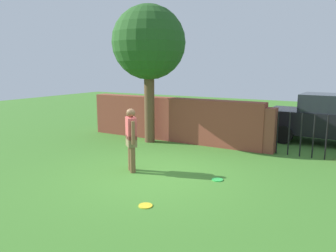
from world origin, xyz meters
The scene contains 8 objects.
ground_plane centered at (0.00, 0.00, 0.00)m, with size 40.00×40.00×0.00m, color #3D7528.
brick_wall centered at (-1.50, 3.51, 0.77)m, with size 6.68×0.50×1.55m, color brown.
tree centered at (-2.05, 2.89, 3.41)m, with size 2.50×2.50×4.70m.
person centered at (-0.63, -0.12, 0.90)m, with size 0.43×0.40×1.62m.
fence_gate centered at (3.06, 3.51, 0.70)m, with size 2.68×0.44×1.40m.
car centered at (3.54, 5.75, 0.86)m, with size 4.29×2.11×1.72m.
frisbee_yellow centered at (0.85, -1.70, 0.01)m, with size 0.27×0.27×0.02m, color yellow.
frisbee_green centered at (1.51, 0.36, 0.01)m, with size 0.27×0.27×0.02m, color green.
Camera 1 is at (4.12, -6.51, 2.63)m, focal length 34.41 mm.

